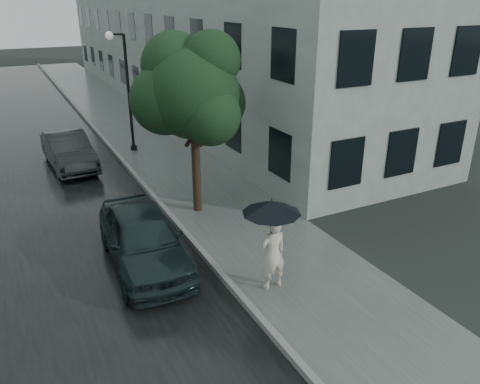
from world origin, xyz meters
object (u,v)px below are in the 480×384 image
car_near (143,238)px  car_far (68,150)px  pedestrian (273,254)px  lamp_post (124,85)px  street_tree (192,91)px

car_near → car_far: 8.38m
pedestrian → lamp_post: lamp_post is taller
lamp_post → car_far: size_ratio=1.21×
car_near → pedestrian: bearing=-42.3°
car_near → car_far: (-0.50, 8.37, -0.05)m
pedestrian → car_far: bearing=-77.0°
lamp_post → car_near: bearing=-85.7°
pedestrian → street_tree: size_ratio=0.32×
street_tree → car_far: street_tree is taller
street_tree → lamp_post: (-0.25, 6.96, -0.86)m
car_far → car_near: bearing=-90.2°
pedestrian → street_tree: bearing=-92.9°
pedestrian → car_far: (-2.79, 10.66, -0.19)m
lamp_post → pedestrian: bearing=-72.2°
car_far → street_tree: bearing=-67.3°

